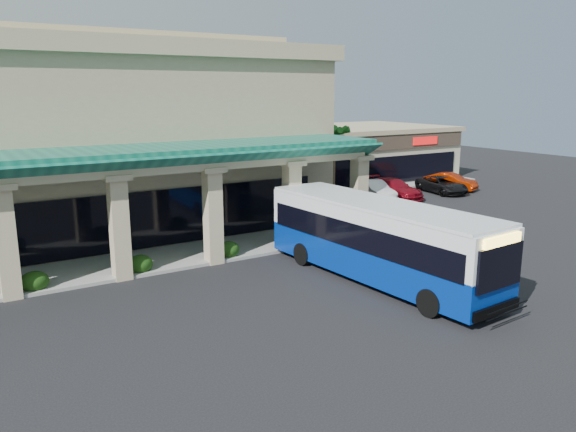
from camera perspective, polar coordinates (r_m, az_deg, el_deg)
ground at (r=25.01m, az=3.89°, el=-6.69°), size 110.00×110.00×0.00m
main_building at (r=35.64m, az=-22.63°, el=7.50°), size 30.80×14.80×11.35m
arcade at (r=27.07m, az=-18.76°, el=0.41°), size 30.00×6.20×5.70m
strip_mall at (r=53.93m, az=4.45°, el=6.39°), size 22.50×12.50×4.90m
palm_0 at (r=37.84m, az=4.61°, el=5.04°), size 2.40×2.40×6.60m
palm_1 at (r=40.88m, az=3.21°, el=5.06°), size 2.40×2.40×5.80m
broadleaf_tree at (r=44.07m, az=-2.70°, el=4.97°), size 2.60×2.60×4.81m
transit_bus at (r=24.97m, az=9.09°, el=-2.61°), size 3.71×12.81×3.53m
pedestrian at (r=30.00m, az=18.39°, el=-2.04°), size 0.55×0.77×2.00m
car_silver at (r=41.48m, az=4.08°, el=2.21°), size 2.60×4.86×1.57m
car_white at (r=43.70m, az=8.70°, el=2.59°), size 2.45×4.85×1.53m
car_red at (r=44.69m, az=10.59°, el=2.77°), size 2.54×5.51×1.56m
car_gray at (r=47.96m, az=15.36°, el=3.06°), size 2.95×5.15×1.35m
car_extra at (r=49.67m, az=16.18°, el=3.38°), size 2.93×4.63×1.44m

